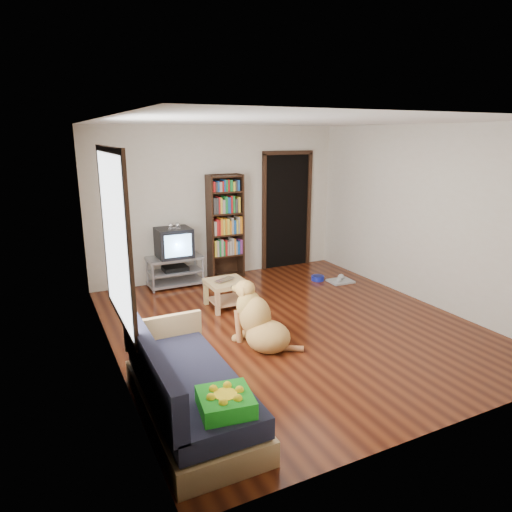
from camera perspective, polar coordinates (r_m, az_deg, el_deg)
name	(u,v)px	position (r m, az deg, el deg)	size (l,w,h in m)	color
ground	(290,324)	(6.16, 4.28, -8.54)	(5.00, 5.00, 0.00)	#56220E
ceiling	(294,121)	(5.65, 4.80, 16.43)	(5.00, 5.00, 0.00)	white
wall_back	(219,203)	(7.98, -4.68, 6.63)	(4.50, 4.50, 0.00)	beige
wall_front	(454,286)	(3.90, 23.55, -3.48)	(4.50, 4.50, 0.00)	beige
wall_left	(107,248)	(5.03, -18.15, 0.99)	(5.00, 5.00, 0.00)	beige
wall_right	(424,215)	(7.16, 20.29, 4.79)	(5.00, 5.00, 0.00)	beige
green_cushion	(226,402)	(3.64, -3.83, -17.76)	(0.40, 0.40, 0.13)	#1C991F
laptop	(227,281)	(6.58, -3.62, -3.09)	(0.33, 0.21, 0.03)	silver
dog_bowl	(318,278)	(7.98, 7.73, -2.75)	(0.22, 0.22, 0.08)	#162097
grey_rag	(341,281)	(7.96, 10.52, -3.11)	(0.40, 0.32, 0.03)	#ABABAB
window	(115,238)	(4.50, -17.21, 2.11)	(0.03, 1.46, 1.70)	white
doorway	(287,208)	(8.57, 3.86, 5.99)	(1.03, 0.05, 2.19)	black
tv_stand	(175,270)	(7.69, -10.07, -1.74)	(0.90, 0.45, 0.50)	#99999E
crt_tv	(173,242)	(7.59, -10.28, 1.73)	(0.55, 0.52, 0.58)	black
bookshelf	(225,221)	(7.91, -3.87, 4.36)	(0.60, 0.30, 1.80)	black
sofa	(185,392)	(4.23, -8.81, -16.40)	(0.80, 1.80, 0.80)	tan
coffee_table	(227,289)	(6.65, -3.70, -4.11)	(0.55, 0.55, 0.40)	#D6B86D
dog	(259,322)	(5.46, 0.38, -8.30)	(0.70, 0.89, 0.80)	#B47945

